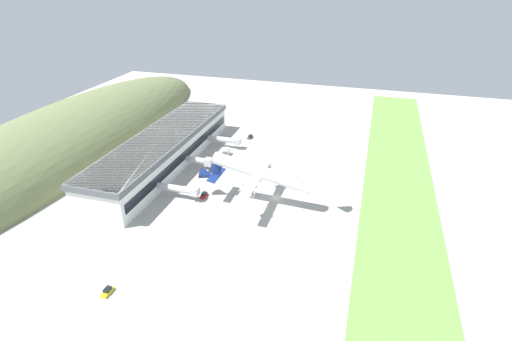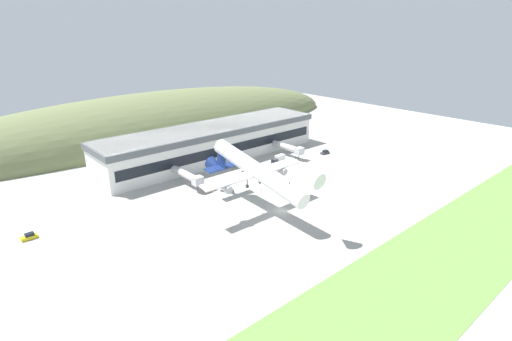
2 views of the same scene
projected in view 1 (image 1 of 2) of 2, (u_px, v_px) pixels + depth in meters
The scene contains 15 objects.
ground_plane at pixel (277, 198), 153.72m from camera, with size 336.92×336.92×0.00m, color #ADAAA3.
grass_strip_foreground at pixel (400, 216), 142.22m from camera, with size 303.23×27.46×0.08m, color #669342.
hill_backdrop at pixel (65, 151), 192.76m from camera, with size 250.34×59.08×42.27m, color #667047.
terminal_building at pixel (163, 148), 176.35m from camera, with size 98.76×22.46×13.83m.
jetway_0 at pixel (180, 189), 151.71m from camera, with size 3.38×17.12×5.43m.
jetway_1 at pixel (200, 161), 174.02m from camera, with size 3.38×11.97×5.43m.
jetway_2 at pixel (226, 140), 194.79m from camera, with size 3.38×16.73×5.43m.
cargo_airplane at pixel (260, 173), 144.27m from camera, with size 36.45×48.49×13.79m.
service_car_0 at pixel (212, 170), 173.70m from camera, with size 4.49×1.94×1.58m.
service_car_1 at pixel (250, 137), 207.00m from camera, with size 4.31×2.00×1.68m.
service_car_2 at pixel (107, 291), 108.47m from camera, with size 4.06×1.80×1.64m.
service_car_3 at pixel (204, 195), 154.26m from camera, with size 3.97×1.98×1.69m.
fuel_truck at pixel (226, 153), 187.12m from camera, with size 6.60×2.69×3.34m.
traffic_cone_0 at pixel (243, 184), 162.81m from camera, with size 0.52×0.52×0.58m.
traffic_cone_1 at pixel (247, 149), 193.89m from camera, with size 0.52×0.52×0.58m.
Camera 1 is at (-128.86, -30.00, 79.38)m, focal length 28.00 mm.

